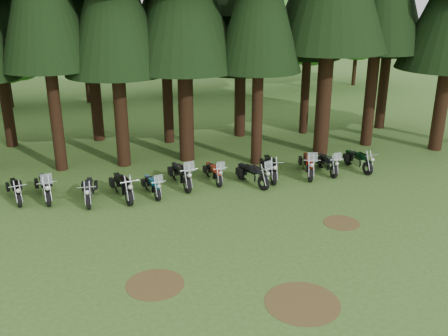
# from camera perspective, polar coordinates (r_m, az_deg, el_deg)

# --- Properties ---
(ground) EXTENTS (120.00, 120.00, 0.00)m
(ground) POSITION_cam_1_polar(r_m,az_deg,el_deg) (17.97, 0.98, -8.52)
(ground) COLOR #365C22
(ground) RESTS_ON ground
(decid_2) EXTENTS (6.72, 6.53, 8.40)m
(decid_2) POSITION_cam_1_polar(r_m,az_deg,el_deg) (40.68, -23.66, 13.17)
(decid_2) COLOR #311C10
(decid_2) RESTS_ON ground
(decid_3) EXTENTS (6.12, 5.95, 7.65)m
(decid_3) POSITION_cam_1_polar(r_m,az_deg,el_deg) (40.59, -15.33, 13.46)
(decid_3) COLOR #311C10
(decid_3) RESTS_ON ground
(decid_4) EXTENTS (5.93, 5.76, 7.41)m
(decid_4) POSITION_cam_1_polar(r_m,az_deg,el_deg) (42.19, -6.50, 14.03)
(decid_4) COLOR #311C10
(decid_4) RESTS_ON ground
(decid_5) EXTENTS (8.45, 8.21, 10.56)m
(decid_5) POSITION_cam_1_polar(r_m,az_deg,el_deg) (42.89, 2.83, 16.72)
(decid_5) COLOR #311C10
(decid_5) RESTS_ON ground
(decid_6) EXTENTS (7.06, 6.86, 8.82)m
(decid_6) POSITION_cam_1_polar(r_m,az_deg,el_deg) (46.48, 10.37, 15.40)
(decid_6) COLOR #311C10
(decid_6) RESTS_ON ground
(decid_7) EXTENTS (8.44, 8.20, 10.55)m
(decid_7) POSITION_cam_1_polar(r_m,az_deg,el_deg) (48.33, 15.74, 16.38)
(decid_7) COLOR #311C10
(decid_7) RESTS_ON ground
(dirt_patch_0) EXTENTS (1.80, 1.80, 0.01)m
(dirt_patch_0) POSITION_cam_1_polar(r_m,az_deg,el_deg) (15.81, -7.88, -13.03)
(dirt_patch_0) COLOR #4C3D1E
(dirt_patch_0) RESTS_ON ground
(dirt_patch_1) EXTENTS (1.40, 1.40, 0.01)m
(dirt_patch_1) POSITION_cam_1_polar(r_m,az_deg,el_deg) (19.91, 13.27, -6.11)
(dirt_patch_1) COLOR #4C3D1E
(dirt_patch_1) RESTS_ON ground
(dirt_patch_2) EXTENTS (2.20, 2.20, 0.01)m
(dirt_patch_2) POSITION_cam_1_polar(r_m,az_deg,el_deg) (15.04, 8.94, -14.98)
(dirt_patch_2) COLOR #4C3D1E
(dirt_patch_2) RESTS_ON ground
(motorcycle_0) EXTENTS (0.68, 2.11, 0.87)m
(motorcycle_0) POSITION_cam_1_polar(r_m,az_deg,el_deg) (22.94, -22.68, -2.44)
(motorcycle_0) COLOR black
(motorcycle_0) RESTS_ON ground
(motorcycle_1) EXTENTS (0.77, 2.44, 1.54)m
(motorcycle_1) POSITION_cam_1_polar(r_m,az_deg,el_deg) (22.63, -19.76, -2.16)
(motorcycle_1) COLOR black
(motorcycle_1) RESTS_ON ground
(motorcycle_2) EXTENTS (0.34, 2.22, 0.90)m
(motorcycle_2) POSITION_cam_1_polar(r_m,az_deg,el_deg) (21.83, -15.17, -2.61)
(motorcycle_2) COLOR black
(motorcycle_2) RESTS_ON ground
(motorcycle_3) EXTENTS (0.70, 2.42, 1.00)m
(motorcycle_3) POSITION_cam_1_polar(r_m,az_deg,el_deg) (21.82, -11.49, -2.17)
(motorcycle_3) COLOR black
(motorcycle_3) RESTS_ON ground
(motorcycle_4) EXTENTS (0.65, 2.01, 1.26)m
(motorcycle_4) POSITION_cam_1_polar(r_m,az_deg,el_deg) (21.95, -8.19, -2.08)
(motorcycle_4) COLOR black
(motorcycle_4) RESTS_ON ground
(motorcycle_5) EXTENTS (0.70, 2.49, 1.57)m
(motorcycle_5) POSITION_cam_1_polar(r_m,az_deg,el_deg) (22.75, -4.92, -0.87)
(motorcycle_5) COLOR black
(motorcycle_5) RESTS_ON ground
(motorcycle_6) EXTENTS (0.50, 2.08, 1.30)m
(motorcycle_6) POSITION_cam_1_polar(r_m,az_deg,el_deg) (23.24, -1.18, -0.58)
(motorcycle_6) COLOR black
(motorcycle_6) RESTS_ON ground
(motorcycle_7) EXTENTS (1.11, 2.27, 1.47)m
(motorcycle_7) POSITION_cam_1_polar(r_m,az_deg,el_deg) (22.88, 3.29, -0.79)
(motorcycle_7) COLOR black
(motorcycle_7) RESTS_ON ground
(motorcycle_8) EXTENTS (0.52, 2.43, 0.99)m
(motorcycle_8) POSITION_cam_1_polar(r_m,az_deg,el_deg) (23.76, 5.30, -0.01)
(motorcycle_8) COLOR black
(motorcycle_8) RESTS_ON ground
(motorcycle_9) EXTENTS (0.94, 2.42, 1.54)m
(motorcycle_9) POSITION_cam_1_polar(r_m,az_deg,el_deg) (24.34, 9.59, 0.30)
(motorcycle_9) COLOR black
(motorcycle_9) RESTS_ON ground
(motorcycle_10) EXTENTS (0.40, 2.14, 1.35)m
(motorcycle_10) POSITION_cam_1_polar(r_m,az_deg,el_deg) (24.89, 11.76, 0.44)
(motorcycle_10) COLOR black
(motorcycle_10) RESTS_ON ground
(motorcycle_11) EXTENTS (0.45, 2.23, 0.91)m
(motorcycle_11) POSITION_cam_1_polar(r_m,az_deg,el_deg) (25.67, 15.06, 0.79)
(motorcycle_11) COLOR black
(motorcycle_11) RESTS_ON ground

